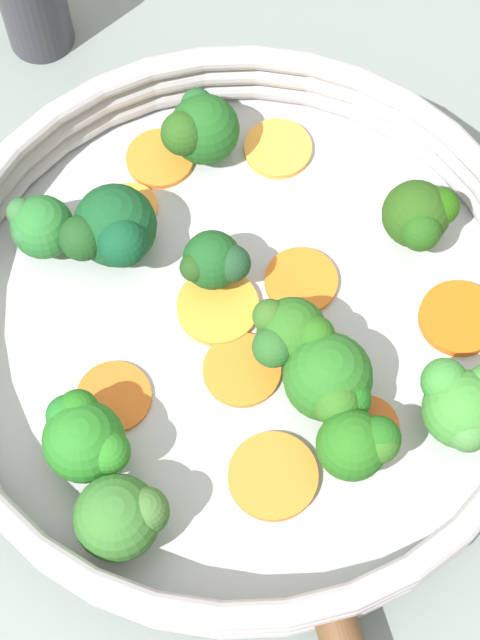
{
  "coord_description": "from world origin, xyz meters",
  "views": [
    {
      "loc": [
        0.21,
        0.1,
        0.56
      ],
      "look_at": [
        0.0,
        0.0,
        0.03
      ],
      "focal_mm": 60.0,
      "sensor_mm": 36.0,
      "label": 1
    }
  ],
  "objects_px": {
    "carrot_slice_5": "(160,159)",
    "broccoli_floret_10": "(289,336)",
    "carrot_slice_4": "(114,397)",
    "broccoli_floret_9": "(464,402)",
    "skillet": "(240,335)",
    "broccoli_floret_8": "(419,216)",
    "carrot_slice_1": "(459,318)",
    "broccoli_floret_1": "(43,223)",
    "carrot_slice_3": "(131,207)",
    "broccoli_floret_3": "(214,262)",
    "carrot_slice_9": "(242,370)",
    "carrot_slice_0": "(301,281)",
    "carrot_slice_2": "(366,427)",
    "broccoli_floret_0": "(123,517)",
    "broccoli_floret_4": "(361,444)",
    "broccoli_floret_7": "(331,382)",
    "carrot_slice_8": "(278,149)",
    "broccoli_floret_2": "(200,129)",
    "broccoli_floret_6": "(113,229)",
    "carrot_slice_7": "(218,307)",
    "carrot_slice_6": "(273,476)",
    "broccoli_floret_5": "(85,438)"
  },
  "relations": [
    {
      "from": "carrot_slice_5",
      "to": "broccoli_floret_3",
      "type": "bearing_deg",
      "value": 48.28
    },
    {
      "from": "carrot_slice_3",
      "to": "carrot_slice_6",
      "type": "relative_size",
      "value": 0.67
    },
    {
      "from": "broccoli_floret_6",
      "to": "carrot_slice_6",
      "type": "bearing_deg",
      "value": 58.97
    },
    {
      "from": "skillet",
      "to": "broccoli_floret_2",
      "type": "distance_m",
      "value": 0.12
    },
    {
      "from": "broccoli_floret_6",
      "to": "broccoli_floret_10",
      "type": "xyz_separation_m",
      "value": [
        0.02,
        0.12,
        0.0
      ]
    },
    {
      "from": "carrot_slice_6",
      "to": "broccoli_floret_9",
      "type": "relative_size",
      "value": 0.98
    },
    {
      "from": "broccoli_floret_4",
      "to": "broccoli_floret_8",
      "type": "bearing_deg",
      "value": -170.68
    },
    {
      "from": "broccoli_floret_0",
      "to": "broccoli_floret_4",
      "type": "distance_m",
      "value": 0.12
    },
    {
      "from": "broccoli_floret_10",
      "to": "carrot_slice_2",
      "type": "bearing_deg",
      "value": 71.03
    },
    {
      "from": "carrot_slice_1",
      "to": "carrot_slice_6",
      "type": "height_order",
      "value": "same"
    },
    {
      "from": "broccoli_floret_0",
      "to": "broccoli_floret_4",
      "type": "height_order",
      "value": "broccoli_floret_4"
    },
    {
      "from": "carrot_slice_2",
      "to": "carrot_slice_8",
      "type": "relative_size",
      "value": 0.86
    },
    {
      "from": "carrot_slice_2",
      "to": "broccoli_floret_6",
      "type": "distance_m",
      "value": 0.18
    },
    {
      "from": "carrot_slice_1",
      "to": "broccoli_floret_1",
      "type": "height_order",
      "value": "broccoli_floret_1"
    },
    {
      "from": "broccoli_floret_10",
      "to": "broccoli_floret_5",
      "type": "bearing_deg",
      "value": -36.15
    },
    {
      "from": "broccoli_floret_7",
      "to": "broccoli_floret_8",
      "type": "height_order",
      "value": "broccoli_floret_7"
    },
    {
      "from": "carrot_slice_3",
      "to": "carrot_slice_8",
      "type": "relative_size",
      "value": 0.78
    },
    {
      "from": "broccoli_floret_0",
      "to": "broccoli_floret_7",
      "type": "relative_size",
      "value": 0.96
    },
    {
      "from": "carrot_slice_5",
      "to": "broccoli_floret_1",
      "type": "distance_m",
      "value": 0.09
    },
    {
      "from": "carrot_slice_3",
      "to": "broccoli_floret_6",
      "type": "height_order",
      "value": "broccoli_floret_6"
    },
    {
      "from": "broccoli_floret_4",
      "to": "broccoli_floret_6",
      "type": "height_order",
      "value": "broccoli_floret_4"
    },
    {
      "from": "skillet",
      "to": "broccoli_floret_9",
      "type": "bearing_deg",
      "value": 91.41
    },
    {
      "from": "broccoli_floret_3",
      "to": "broccoli_floret_1",
      "type": "bearing_deg",
      "value": -79.02
    },
    {
      "from": "carrot_slice_4",
      "to": "broccoli_floret_7",
      "type": "distance_m",
      "value": 0.12
    },
    {
      "from": "skillet",
      "to": "broccoli_floret_8",
      "type": "relative_size",
      "value": 7.43
    },
    {
      "from": "skillet",
      "to": "carrot_slice_7",
      "type": "xyz_separation_m",
      "value": [
        -0.01,
        -0.02,
        0.01
      ]
    },
    {
      "from": "carrot_slice_6",
      "to": "broccoli_floret_3",
      "type": "bearing_deg",
      "value": -138.91
    },
    {
      "from": "carrot_slice_4",
      "to": "broccoli_floret_0",
      "type": "distance_m",
      "value": 0.08
    },
    {
      "from": "carrot_slice_6",
      "to": "carrot_slice_7",
      "type": "relative_size",
      "value": 1.03
    },
    {
      "from": "carrot_slice_3",
      "to": "broccoli_floret_4",
      "type": "xyz_separation_m",
      "value": [
        0.08,
        0.18,
        0.03
      ]
    },
    {
      "from": "carrot_slice_3",
      "to": "carrot_slice_5",
      "type": "height_order",
      "value": "same"
    },
    {
      "from": "carrot_slice_8",
      "to": "broccoli_floret_0",
      "type": "xyz_separation_m",
      "value": [
        0.24,
        0.03,
        0.03
      ]
    },
    {
      "from": "carrot_slice_8",
      "to": "broccoli_floret_10",
      "type": "relative_size",
      "value": 0.86
    },
    {
      "from": "carrot_slice_0",
      "to": "broccoli_floret_0",
      "type": "height_order",
      "value": "broccoli_floret_0"
    },
    {
      "from": "carrot_slice_0",
      "to": "carrot_slice_2",
      "type": "height_order",
      "value": "same"
    },
    {
      "from": "carrot_slice_3",
      "to": "broccoli_floret_3",
      "type": "xyz_separation_m",
      "value": [
        0.02,
        0.07,
        0.02
      ]
    },
    {
      "from": "broccoli_floret_5",
      "to": "carrot_slice_0",
      "type": "bearing_deg",
      "value": 157.7
    },
    {
      "from": "carrot_slice_9",
      "to": "broccoli_floret_9",
      "type": "bearing_deg",
      "value": 101.94
    },
    {
      "from": "carrot_slice_5",
      "to": "broccoli_floret_10",
      "type": "relative_size",
      "value": 0.85
    },
    {
      "from": "carrot_slice_2",
      "to": "broccoli_floret_7",
      "type": "distance_m",
      "value": 0.04
    },
    {
      "from": "carrot_slice_5",
      "to": "broccoli_floret_9",
      "type": "distance_m",
      "value": 0.23
    },
    {
      "from": "broccoli_floret_1",
      "to": "broccoli_floret_6",
      "type": "xyz_separation_m",
      "value": [
        -0.01,
        0.04,
        0.0
      ]
    },
    {
      "from": "skillet",
      "to": "carrot_slice_1",
      "type": "xyz_separation_m",
      "value": [
        -0.06,
        0.11,
        0.01
      ]
    },
    {
      "from": "carrot_slice_2",
      "to": "broccoli_floret_1",
      "type": "bearing_deg",
      "value": -96.65
    },
    {
      "from": "carrot_slice_4",
      "to": "broccoli_floret_9",
      "type": "xyz_separation_m",
      "value": [
        -0.07,
        0.17,
        0.03
      ]
    },
    {
      "from": "carrot_slice_1",
      "to": "broccoli_floret_6",
      "type": "bearing_deg",
      "value": -76.91
    },
    {
      "from": "carrot_slice_7",
      "to": "broccoli_floret_2",
      "type": "xyz_separation_m",
      "value": [
        -0.09,
        -0.05,
        0.02
      ]
    },
    {
      "from": "broccoli_floret_9",
      "to": "carrot_slice_6",
      "type": "bearing_deg",
      "value": -46.24
    },
    {
      "from": "broccoli_floret_9",
      "to": "carrot_slice_0",
      "type": "bearing_deg",
      "value": -109.8
    },
    {
      "from": "carrot_slice_2",
      "to": "broccoli_floret_10",
      "type": "relative_size",
      "value": 0.74
    }
  ]
}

